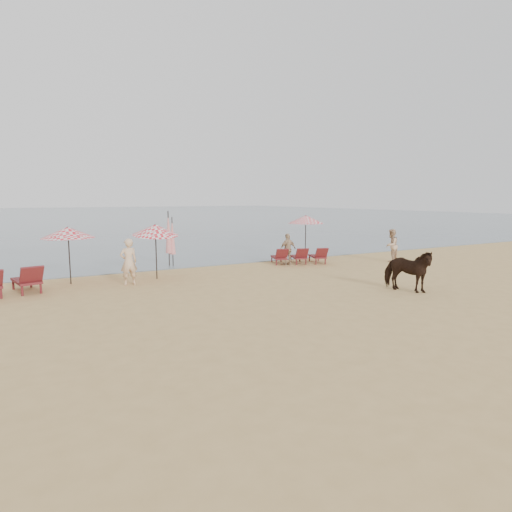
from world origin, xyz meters
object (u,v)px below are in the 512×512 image
at_px(umbrella_closed_left, 169,233).
at_px(umbrella_closed_right, 172,236).
at_px(lounger_cluster_left, 8,281).
at_px(lounger_cluster_right, 299,256).
at_px(umbrella_open_left_b, 155,230).
at_px(umbrella_open_right, 306,219).
at_px(beachgoer_right_b, 288,249).
at_px(cow, 407,270).
at_px(umbrella_open_left_a, 68,233).
at_px(beachgoer_left, 129,262).
at_px(beachgoer_right_a, 391,245).

relative_size(umbrella_closed_left, umbrella_closed_right, 1.12).
distance_m(lounger_cluster_left, lounger_cluster_right, 12.35).
xyz_separation_m(umbrella_open_left_b, umbrella_open_right, (8.58, 1.93, 0.12)).
bearing_deg(umbrella_open_left_b, beachgoer_right_b, -14.15).
relative_size(lounger_cluster_right, beachgoer_right_b, 1.90).
bearing_deg(cow, umbrella_open_left_a, 122.61).
height_order(umbrella_open_left_a, cow, umbrella_open_left_a).
bearing_deg(umbrella_closed_left, umbrella_open_left_a, -153.30).
height_order(lounger_cluster_left, umbrella_open_left_b, umbrella_open_left_b).
xyz_separation_m(umbrella_closed_left, umbrella_closed_right, (0.19, 0.02, -0.17)).
height_order(lounger_cluster_right, cow, cow).
relative_size(umbrella_closed_left, beachgoer_left, 1.50).
distance_m(lounger_cluster_left, umbrella_open_right, 13.99).
height_order(lounger_cluster_left, umbrella_open_left_a, umbrella_open_left_a).
bearing_deg(umbrella_open_left_a, lounger_cluster_left, -145.25).
distance_m(lounger_cluster_right, cow, 6.98).
bearing_deg(lounger_cluster_left, lounger_cluster_right, -7.06).
bearing_deg(umbrella_open_left_a, beachgoer_right_a, 1.12).
height_order(beachgoer_left, beachgoer_right_a, beachgoer_left).
height_order(lounger_cluster_left, umbrella_closed_left, umbrella_closed_left).
xyz_separation_m(beachgoer_right_a, beachgoer_right_b, (-5.17, 1.59, -0.07)).
relative_size(lounger_cluster_right, cow, 1.66).
xyz_separation_m(umbrella_open_left_a, umbrella_closed_left, (4.51, 2.27, -0.33)).
relative_size(lounger_cluster_right, umbrella_open_left_a, 1.34).
bearing_deg(lounger_cluster_right, umbrella_open_right, 65.43).
relative_size(lounger_cluster_right, umbrella_closed_left, 1.11).
bearing_deg(umbrella_open_left_a, umbrella_open_right, 14.38).
bearing_deg(umbrella_closed_left, lounger_cluster_right, -21.48).
height_order(cow, beachgoer_left, beachgoer_left).
bearing_deg(umbrella_closed_right, beachgoer_right_b, -25.44).
xyz_separation_m(lounger_cluster_right, beachgoer_right_a, (4.48, -1.63, 0.44)).
distance_m(beachgoer_left, beachgoer_right_b, 7.82).
bearing_deg(lounger_cluster_right, beachgoer_right_b, -157.43).
distance_m(umbrella_open_left_b, umbrella_closed_left, 3.14).
bearing_deg(umbrella_open_right, beachgoer_right_a, -63.99).
bearing_deg(lounger_cluster_left, umbrella_open_right, -1.64).
bearing_deg(umbrella_closed_right, beachgoer_right_a, -21.30).
xyz_separation_m(lounger_cluster_right, beachgoer_right_b, (-0.70, -0.04, 0.37)).
height_order(umbrella_open_left_b, umbrella_open_right, umbrella_open_right).
relative_size(umbrella_open_left_b, umbrella_open_right, 0.98).
xyz_separation_m(umbrella_closed_right, beachgoer_right_a, (10.10, -3.94, -0.60)).
bearing_deg(lounger_cluster_left, umbrella_open_left_a, 15.52).
relative_size(umbrella_open_right, beachgoer_right_b, 1.52).
bearing_deg(umbrella_open_right, lounger_cluster_right, -153.23).
bearing_deg(umbrella_open_left_a, umbrella_closed_right, 33.46).
distance_m(umbrella_open_right, umbrella_closed_left, 7.25).
bearing_deg(lounger_cluster_right, umbrella_open_left_a, -160.82).
distance_m(lounger_cluster_right, beachgoer_left, 8.53).
distance_m(lounger_cluster_left, beachgoer_right_a, 16.80).
distance_m(lounger_cluster_left, beachgoer_right_b, 11.65).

